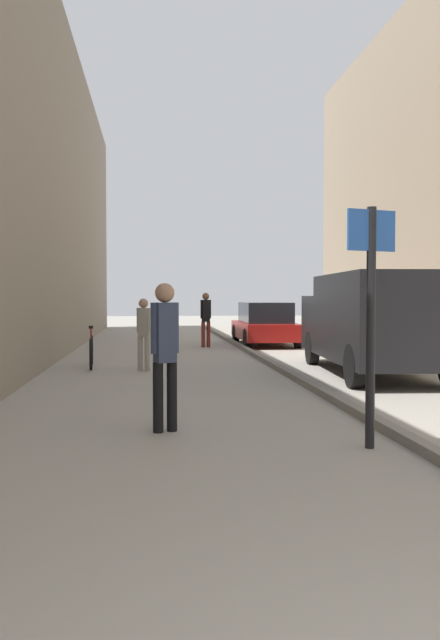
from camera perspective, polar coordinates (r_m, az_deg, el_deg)
ground_plane at (r=13.49m, az=-1.02°, el=-4.83°), size 80.00×80.00×0.00m
kerb_strip at (r=13.72m, az=5.59°, el=-4.47°), size 0.16×40.00×0.12m
pedestrian_main_foreground at (r=13.74m, az=-7.07°, el=-0.85°), size 0.30×0.24×1.60m
pedestrian_mid_block at (r=20.06m, az=-1.32°, el=0.39°), size 0.35×0.23×1.77m
pedestrian_far_crossing at (r=7.50m, az=-5.11°, el=-2.42°), size 0.34×0.27×1.80m
delivery_van at (r=13.40m, az=13.85°, el=-0.01°), size 2.34×5.72×2.10m
parked_car at (r=21.12m, az=4.18°, el=-0.38°), size 1.87×4.22×1.45m
street_sign_post at (r=6.84m, az=13.74°, el=1.30°), size 0.58×0.20×2.60m
bicycle_leaning at (r=14.61m, az=-11.79°, el=-2.84°), size 0.20×1.77×0.98m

